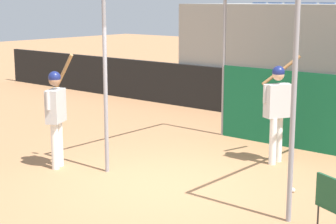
{
  "coord_description": "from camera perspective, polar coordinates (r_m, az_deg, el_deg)",
  "views": [
    {
      "loc": [
        5.52,
        -6.59,
        2.92
      ],
      "look_at": [
        -0.74,
        0.89,
        0.98
      ],
      "focal_mm": 60.0,
      "sensor_mm": 36.0,
      "label": 1
    }
  ],
  "objects": [
    {
      "name": "folding_chair",
      "position": [
        7.23,
        16.5,
        -8.64
      ],
      "size": [
        0.53,
        0.53,
        0.84
      ],
      "rotation": [
        0.0,
        0.0,
        -0.42
      ],
      "color": "#194C2D",
      "rests_on": "ground"
    },
    {
      "name": "ground_plane",
      "position": [
        9.08,
        -0.01,
        -7.51
      ],
      "size": [
        60.0,
        60.0,
        0.0
      ],
      "primitive_type": "plane",
      "color": "#A8754C"
    },
    {
      "name": "player_waiting",
      "position": [
        10.0,
        -11.32,
        0.19
      ],
      "size": [
        0.62,
        0.62,
        2.01
      ],
      "rotation": [
        0.0,
        0.0,
        2.04
      ],
      "color": "white",
      "rests_on": "ground"
    },
    {
      "name": "player_batter",
      "position": [
        10.27,
        11.04,
        0.75
      ],
      "size": [
        0.6,
        0.95,
        1.94
      ],
      "rotation": [
        0.0,
        0.0,
        1.1
      ],
      "color": "white",
      "rests_on": "ground"
    },
    {
      "name": "outfield_wall",
      "position": [
        13.59,
        15.35,
        0.98
      ],
      "size": [
        24.0,
        0.12,
        1.18
      ],
      "color": "black",
      "rests_on": "ground"
    },
    {
      "name": "batting_cage",
      "position": [
        10.83,
        11.52,
        2.47
      ],
      "size": [
        3.57,
        3.6,
        3.07
      ],
      "color": "gray",
      "rests_on": "ground"
    },
    {
      "name": "baseball",
      "position": [
        8.98,
        12.56,
        -7.74
      ],
      "size": [
        0.07,
        0.07,
        0.07
      ],
      "color": "white",
      "rests_on": "ground"
    }
  ]
}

